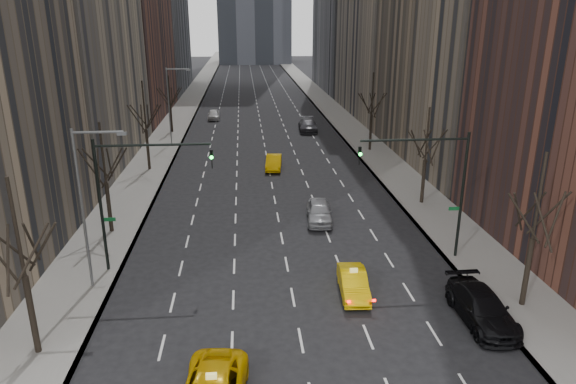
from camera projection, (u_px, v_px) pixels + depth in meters
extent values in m
cube|color=slate|center=(184.00, 110.00, 85.59)|extent=(4.50, 320.00, 0.15)
cube|color=slate|center=(329.00, 108.00, 87.60)|extent=(4.50, 320.00, 0.15)
cylinder|color=black|center=(32.00, 315.00, 22.69)|extent=(0.28, 0.28, 3.78)
cylinder|color=black|center=(16.00, 228.00, 21.36)|extent=(0.16, 0.16, 4.50)
cylinder|color=black|center=(32.00, 242.00, 22.50)|extent=(0.42, 1.80, 2.52)
cylinder|color=black|center=(42.00, 247.00, 22.03)|extent=(1.74, 0.72, 2.52)
cylinder|color=black|center=(31.00, 256.00, 21.22)|extent=(1.46, 1.25, 2.52)
cylinder|color=black|center=(8.00, 260.00, 20.88)|extent=(0.42, 1.80, 2.52)
cylinder|color=black|center=(10.00, 246.00, 22.16)|extent=(1.46, 1.25, 2.52)
cylinder|color=black|center=(109.00, 207.00, 35.94)|extent=(0.28, 0.28, 3.57)
cylinder|color=black|center=(103.00, 153.00, 34.68)|extent=(0.16, 0.16, 4.25)
cylinder|color=black|center=(109.00, 163.00, 35.78)|extent=(0.42, 1.80, 2.52)
cylinder|color=black|center=(117.00, 165.00, 35.31)|extent=(1.74, 0.72, 2.52)
cylinder|color=black|center=(112.00, 168.00, 34.50)|extent=(1.46, 1.25, 2.52)
cylinder|color=black|center=(99.00, 169.00, 34.16)|extent=(0.42, 1.80, 2.52)
cylinder|color=black|center=(91.00, 167.00, 34.63)|extent=(1.74, 0.72, 2.52)
cylinder|color=black|center=(96.00, 164.00, 35.44)|extent=(1.46, 1.25, 2.52)
cylinder|color=black|center=(148.00, 150.00, 50.97)|extent=(0.28, 0.28, 3.99)
cylinder|color=black|center=(144.00, 106.00, 49.57)|extent=(0.16, 0.16, 4.75)
cylinder|color=black|center=(148.00, 116.00, 50.75)|extent=(0.42, 1.80, 2.52)
cylinder|color=black|center=(154.00, 117.00, 50.28)|extent=(1.74, 0.72, 2.52)
cylinder|color=black|center=(151.00, 118.00, 49.47)|extent=(1.46, 1.25, 2.52)
cylinder|color=black|center=(142.00, 119.00, 49.12)|extent=(0.42, 1.80, 2.52)
cylinder|color=black|center=(136.00, 118.00, 49.59)|extent=(1.74, 0.72, 2.52)
cylinder|color=black|center=(139.00, 116.00, 50.40)|extent=(1.46, 1.25, 2.52)
cylinder|color=black|center=(171.00, 119.00, 68.06)|extent=(0.28, 0.28, 3.36)
cylinder|color=black|center=(169.00, 91.00, 66.88)|extent=(0.16, 0.16, 4.00)
cylinder|color=black|center=(172.00, 96.00, 67.94)|extent=(0.42, 1.80, 2.52)
cylinder|color=black|center=(176.00, 97.00, 67.47)|extent=(1.74, 0.72, 2.52)
cylinder|color=black|center=(174.00, 98.00, 66.66)|extent=(1.46, 1.25, 2.52)
cylinder|color=black|center=(168.00, 98.00, 66.31)|extent=(0.42, 1.80, 2.52)
cylinder|color=black|center=(163.00, 98.00, 66.78)|extent=(1.74, 0.72, 2.52)
cylinder|color=black|center=(165.00, 97.00, 67.59)|extent=(1.46, 1.25, 2.52)
cylinder|color=black|center=(527.00, 272.00, 26.55)|extent=(0.28, 0.28, 3.78)
cylinder|color=black|center=(540.00, 196.00, 25.22)|extent=(0.16, 0.16, 4.50)
cylinder|color=black|center=(530.00, 210.00, 26.36)|extent=(0.42, 1.80, 2.52)
cylinder|color=black|center=(548.00, 213.00, 25.89)|extent=(1.74, 0.72, 2.52)
cylinder|color=black|center=(555.00, 219.00, 25.08)|extent=(1.46, 1.25, 2.52)
cylinder|color=black|center=(543.00, 222.00, 24.74)|extent=(0.42, 1.80, 2.52)
cylinder|color=black|center=(524.00, 218.00, 25.20)|extent=(1.74, 0.72, 2.52)
cylinder|color=black|center=(518.00, 212.00, 26.02)|extent=(1.46, 1.25, 2.52)
cylinder|color=black|center=(423.00, 181.00, 41.68)|extent=(0.28, 0.28, 3.57)
cylinder|color=black|center=(427.00, 134.00, 40.43)|extent=(0.16, 0.16, 4.25)
cylinder|color=black|center=(425.00, 143.00, 41.53)|extent=(0.42, 1.80, 2.52)
cylinder|color=black|center=(435.00, 144.00, 41.06)|extent=(1.74, 0.72, 2.52)
cylinder|color=black|center=(437.00, 147.00, 40.25)|extent=(1.46, 1.25, 2.52)
cylinder|color=black|center=(428.00, 148.00, 39.90)|extent=(0.42, 1.80, 2.52)
cylinder|color=black|center=(418.00, 146.00, 40.37)|extent=(1.74, 0.72, 2.52)
cylinder|color=black|center=(416.00, 144.00, 41.18)|extent=(1.46, 1.25, 2.52)
cylinder|color=black|center=(371.00, 133.00, 58.60)|extent=(0.28, 0.28, 3.99)
cylinder|color=black|center=(373.00, 94.00, 57.20)|extent=(0.16, 0.16, 4.75)
cylinder|color=black|center=(372.00, 103.00, 58.38)|extent=(0.42, 1.80, 2.52)
cylinder|color=black|center=(378.00, 104.00, 57.91)|extent=(1.74, 0.72, 2.52)
cylinder|color=black|center=(379.00, 105.00, 57.10)|extent=(1.46, 1.25, 2.52)
cylinder|color=black|center=(373.00, 106.00, 56.76)|extent=(0.42, 1.80, 2.52)
cylinder|color=black|center=(366.00, 105.00, 57.22)|extent=(1.74, 0.72, 2.52)
cylinder|color=black|center=(365.00, 104.00, 58.04)|extent=(1.46, 1.25, 2.52)
cylinder|color=black|center=(101.00, 207.00, 29.66)|extent=(0.18, 0.18, 8.00)
cylinder|color=black|center=(153.00, 145.00, 28.78)|extent=(6.50, 0.14, 0.14)
imported|color=black|center=(212.00, 159.00, 29.33)|extent=(0.18, 0.22, 1.10)
sphere|color=#0CFF33|center=(211.00, 157.00, 29.11)|extent=(0.20, 0.20, 0.20)
cube|color=#0C5926|center=(109.00, 219.00, 29.95)|extent=(0.70, 0.04, 0.22)
cylinder|color=black|center=(462.00, 196.00, 31.43)|extent=(0.18, 0.18, 8.00)
cylinder|color=black|center=(415.00, 140.00, 30.01)|extent=(6.50, 0.14, 0.14)
imported|color=black|center=(360.00, 156.00, 30.04)|extent=(0.18, 0.22, 1.10)
sphere|color=#0CFF33|center=(360.00, 154.00, 29.82)|extent=(0.20, 0.20, 0.20)
cube|color=#0C5926|center=(454.00, 209.00, 31.66)|extent=(0.70, 0.04, 0.22)
cylinder|color=slate|center=(83.00, 211.00, 27.58)|extent=(0.16, 0.16, 9.00)
cylinder|color=slate|center=(98.00, 132.00, 26.31)|extent=(2.60, 0.14, 0.14)
cube|color=slate|center=(122.00, 134.00, 26.44)|extent=(0.50, 0.22, 0.15)
cylinder|color=slate|center=(169.00, 106.00, 60.61)|extent=(0.16, 0.16, 9.00)
cylinder|color=slate|center=(178.00, 69.00, 59.34)|extent=(2.60, 0.14, 0.14)
cube|color=slate|center=(188.00, 70.00, 59.47)|extent=(0.50, 0.22, 0.15)
imported|color=yellow|center=(353.00, 283.00, 28.22)|extent=(1.68, 4.15, 1.34)
imported|color=gray|center=(319.00, 212.00, 38.37)|extent=(2.24, 4.71, 1.55)
imported|color=black|center=(482.00, 307.00, 25.63)|extent=(2.23, 5.40, 1.56)
imported|color=#F7B605|center=(274.00, 162.00, 51.85)|extent=(1.96, 4.46, 1.42)
imported|color=#333338|center=(308.00, 125.00, 69.34)|extent=(2.63, 5.87, 1.67)
imported|color=silver|center=(214.00, 115.00, 77.54)|extent=(1.84, 4.36, 1.47)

